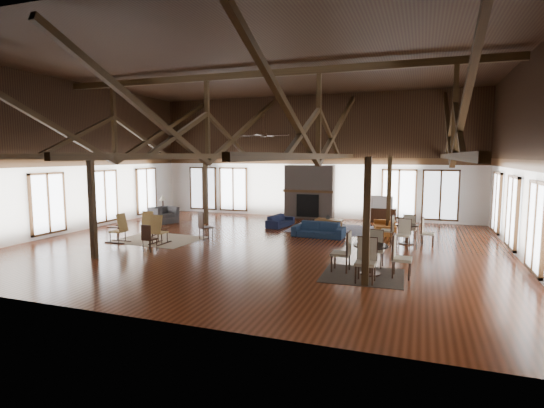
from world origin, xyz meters
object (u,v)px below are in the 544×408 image
(sofa_orange, at_px, (385,226))
(coffee_table, at_px, (329,221))
(cafe_table_far, at_px, (407,231))
(cafe_table_near, at_px, (371,254))
(armchair, at_px, (164,215))
(tv_console, at_px, (382,215))
(sofa_navy_left, at_px, (280,221))
(sofa_navy_front, at_px, (318,230))

(sofa_orange, distance_m, coffee_table, 2.23)
(sofa_orange, bearing_deg, cafe_table_far, 15.78)
(coffee_table, bearing_deg, cafe_table_far, -28.37)
(cafe_table_near, distance_m, cafe_table_far, 4.38)
(coffee_table, distance_m, armchair, 7.56)
(coffee_table, height_order, tv_console, tv_console)
(sofa_navy_left, relative_size, cafe_table_near, 0.80)
(coffee_table, xyz_separation_m, tv_console, (1.88, 2.96, -0.06))
(sofa_navy_front, height_order, sofa_navy_left, sofa_navy_front)
(cafe_table_near, bearing_deg, coffee_table, 110.80)
(sofa_navy_front, height_order, cafe_table_far, cafe_table_far)
(sofa_navy_left, height_order, cafe_table_near, cafe_table_near)
(cafe_table_far, height_order, tv_console, cafe_table_far)
(sofa_navy_front, height_order, cafe_table_near, cafe_table_near)
(cafe_table_near, relative_size, cafe_table_far, 1.12)
(sofa_navy_left, xyz_separation_m, tv_console, (4.08, 2.87, 0.07))
(coffee_table, bearing_deg, tv_console, 61.27)
(cafe_table_near, bearing_deg, sofa_orange, 91.45)
(sofa_orange, height_order, armchair, armchair)
(cafe_table_far, bearing_deg, armchair, 173.83)
(sofa_navy_left, xyz_separation_m, cafe_table_near, (4.58, -6.38, 0.30))
(coffee_table, height_order, cafe_table_near, cafe_table_near)
(armchair, height_order, cafe_table_near, cafe_table_near)
(sofa_navy_front, bearing_deg, coffee_table, 91.77)
(sofa_navy_front, distance_m, sofa_navy_left, 2.84)
(tv_console, bearing_deg, cafe_table_near, -86.87)
(cafe_table_near, bearing_deg, cafe_table_far, 80.02)
(sofa_orange, bearing_deg, coffee_table, -97.52)
(cafe_table_near, bearing_deg, armchair, 151.11)
(sofa_navy_left, distance_m, tv_console, 4.99)
(sofa_navy_front, xyz_separation_m, coffee_table, (0.05, 1.77, 0.09))
(sofa_navy_front, xyz_separation_m, armchair, (-7.46, 0.95, 0.08))
(sofa_navy_front, height_order, coffee_table, sofa_navy_front)
(sofa_orange, height_order, tv_console, tv_console)
(sofa_navy_left, relative_size, cafe_table_far, 0.89)
(coffee_table, relative_size, tv_console, 0.93)
(sofa_orange, bearing_deg, tv_console, 178.09)
(sofa_navy_left, bearing_deg, tv_console, -46.80)
(tv_console, bearing_deg, cafe_table_far, -75.64)
(armchair, bearing_deg, cafe_table_far, -69.06)
(sofa_navy_front, bearing_deg, cafe_table_near, -58.25)
(sofa_navy_front, relative_size, sofa_orange, 1.01)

